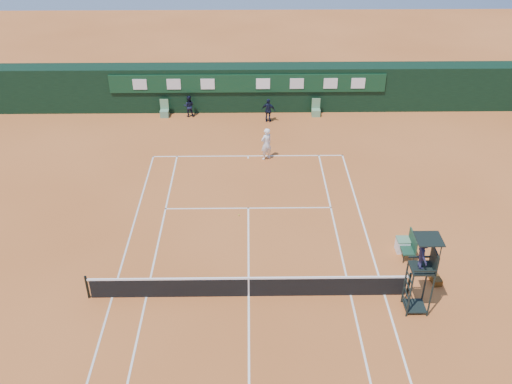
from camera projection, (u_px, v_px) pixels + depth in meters
ground at (249, 296)px, 22.93m from camera, size 90.00×90.00×0.00m
court_lines at (249, 296)px, 22.93m from camera, size 11.05×23.85×0.01m
tennis_net at (249, 286)px, 22.66m from camera, size 12.90×0.10×1.10m
back_wall at (248, 87)px, 38.04m from camera, size 40.00×1.65×3.00m
linesman_chair_left at (165, 112)px, 37.54m from camera, size 0.55×0.50×1.15m
linesman_chair_right at (316, 111)px, 37.66m from camera, size 0.55×0.50×1.15m
umpire_chair at (423, 259)px, 21.01m from camera, size 0.96×0.95×3.42m
player_bench at (409, 244)px, 24.88m from camera, size 0.56×1.20×1.10m
tennis_bag at (435, 279)px, 23.62m from camera, size 0.43×0.79×0.28m
cooler at (403, 245)px, 25.28m from camera, size 0.57×0.57×0.65m
tennis_ball at (239, 215)px, 27.80m from camera, size 0.07×0.07×0.07m
player at (266, 144)px, 32.24m from camera, size 0.83×0.78×1.91m
ball_kid_left at (189, 106)px, 37.37m from camera, size 0.71×0.56×1.44m
ball_kid_right at (268, 110)px, 36.61m from camera, size 1.00×0.63×1.58m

